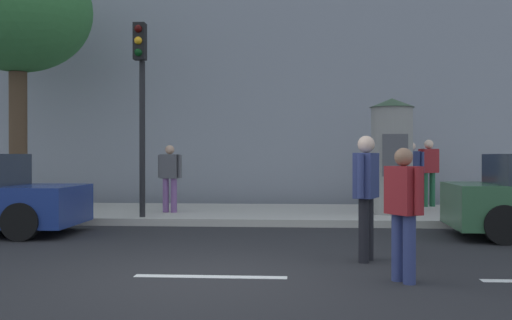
% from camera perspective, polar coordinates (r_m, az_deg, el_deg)
% --- Properties ---
extents(ground_plane, '(80.00, 80.00, 0.00)m').
position_cam_1_polar(ground_plane, '(7.27, -4.30, -10.86)').
color(ground_plane, '#232326').
extents(sidewalk_curb, '(36.00, 4.00, 0.15)m').
position_cam_1_polar(sidewalk_curb, '(14.16, -0.14, -5.06)').
color(sidewalk_curb, '#B2ADA3').
rests_on(sidewalk_curb, ground_plane).
extents(lane_markings, '(25.80, 0.16, 0.01)m').
position_cam_1_polar(lane_markings, '(7.27, -4.30, -10.83)').
color(lane_markings, silver).
rests_on(lane_markings, ground_plane).
extents(building_backdrop, '(36.00, 5.00, 11.07)m').
position_cam_1_polar(building_backdrop, '(19.52, 0.97, 12.57)').
color(building_backdrop, gray).
rests_on(building_backdrop, ground_plane).
extents(traffic_light, '(0.24, 0.45, 3.98)m').
position_cam_1_polar(traffic_light, '(12.79, -10.74, 6.79)').
color(traffic_light, black).
rests_on(traffic_light, sidewalk_curb).
extents(poster_column, '(0.99, 0.99, 2.53)m').
position_cam_1_polar(poster_column, '(13.65, 12.61, 0.45)').
color(poster_column, gray).
rests_on(poster_column, sidewalk_curb).
extents(street_tree, '(3.43, 3.43, 6.15)m').
position_cam_1_polar(street_tree, '(15.68, -21.42, 12.80)').
color(street_tree, '#4C3826').
rests_on(street_tree, sidewalk_curb).
extents(pedestrian_in_light_jacket, '(0.39, 0.61, 1.69)m').
position_cam_1_polar(pedestrian_in_light_jacket, '(8.29, 10.28, -2.51)').
color(pedestrian_in_light_jacket, black).
rests_on(pedestrian_in_light_jacket, ground_plane).
extents(pedestrian_with_bag, '(0.41, 0.51, 1.51)m').
position_cam_1_polar(pedestrian_with_bag, '(7.02, 13.66, -4.12)').
color(pedestrian_with_bag, navy).
rests_on(pedestrian_with_bag, ground_plane).
extents(pedestrian_tallest, '(0.57, 0.41, 1.67)m').
position_cam_1_polar(pedestrian_tallest, '(15.79, 15.88, -0.66)').
color(pedestrian_tallest, '#1E5938').
rests_on(pedestrian_tallest, sidewalk_curb).
extents(pedestrian_with_backpack, '(0.56, 0.44, 1.51)m').
position_cam_1_polar(pedestrian_with_backpack, '(13.81, -8.04, -1.19)').
color(pedestrian_with_backpack, '#724C84').
rests_on(pedestrian_with_backpack, sidewalk_curb).
extents(pedestrian_in_red_top, '(0.58, 0.38, 1.60)m').
position_cam_1_polar(pedestrian_in_red_top, '(14.93, 14.32, -0.91)').
color(pedestrian_in_red_top, maroon).
rests_on(pedestrian_in_red_top, sidewalk_curb).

